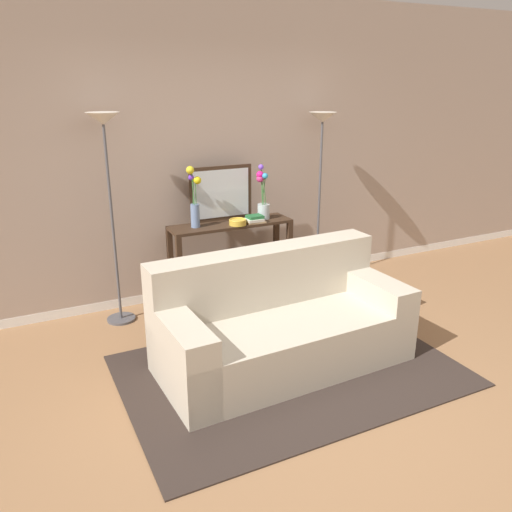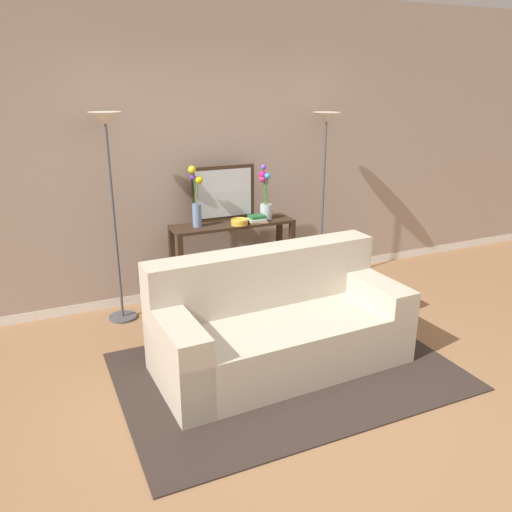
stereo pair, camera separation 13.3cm
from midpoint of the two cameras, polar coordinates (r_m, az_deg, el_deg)
The scene contains 13 objects.
ground_plane at distance 3.75m, azimuth 5.98°, elevation -16.08°, with size 16.00×16.00×0.02m, color #936B47.
back_wall at distance 5.21m, azimuth -7.25°, elevation 11.26°, with size 12.00×0.15×2.92m.
area_rug at distance 4.09m, azimuth 2.81°, elevation -12.49°, with size 2.50×1.69×0.01m.
couch at distance 4.06m, azimuth 1.76°, elevation -7.73°, with size 1.96×0.94×0.88m.
console_table at distance 5.11m, azimuth -3.49°, elevation 0.83°, with size 1.21×0.33×0.82m.
floor_lamp_left at distance 4.64m, azimuth -16.92°, elevation 9.93°, with size 0.28×0.28×1.88m.
floor_lamp_right at distance 5.42m, azimuth 6.49°, elevation 11.36°, with size 0.28×0.28×1.83m.
wall_mirror at distance 5.08m, azimuth -4.61°, elevation 6.88°, with size 0.64×0.02×0.53m.
vase_tall_flowers at distance 4.86m, azimuth -7.58°, elevation 6.03°, with size 0.14×0.10×0.58m.
vase_short_flowers at distance 5.13m, azimuth 0.01°, elevation 6.35°, with size 0.13×0.13×0.55m.
fruit_bowl at distance 4.96m, azimuth -2.81°, elevation 3.77°, with size 0.16×0.16×0.06m.
book_stack at distance 5.03m, azimuth -0.92°, elevation 4.07°, with size 0.19×0.15×0.07m.
book_row_under_console at distance 5.18m, azimuth -6.60°, elevation -4.90°, with size 0.36×0.17×0.12m.
Camera 1 is at (-1.75, -2.55, 2.13)m, focal length 36.31 mm.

